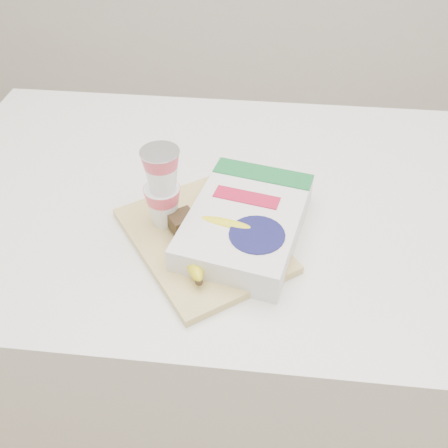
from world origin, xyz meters
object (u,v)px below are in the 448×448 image
object	(u,v)px
yogurt_stack	(162,186)
table	(215,327)
cereal_box	(246,223)
cutting_board	(202,240)
bananas	(205,239)

from	to	relation	value
yogurt_stack	table	bearing A→B (deg)	56.95
table	cereal_box	world-z (taller)	cereal_box
cutting_board	cereal_box	world-z (taller)	cereal_box
cutting_board	bananas	bearing A→B (deg)	-107.60
table	cutting_board	size ratio (longest dim) A/B	3.89
cereal_box	table	bearing A→B (deg)	135.48
table	bananas	xyz separation A→B (m)	(0.01, -0.19, 0.53)
yogurt_stack	cereal_box	xyz separation A→B (m)	(0.16, -0.00, -0.08)
bananas	cutting_board	bearing A→B (deg)	108.93
cutting_board	cereal_box	distance (m)	0.09
cutting_board	bananas	world-z (taller)	bananas
cutting_board	cereal_box	bearing A→B (deg)	-16.04
cutting_board	bananas	size ratio (longest dim) A/B	1.73
bananas	cereal_box	size ratio (longest dim) A/B	0.56
bananas	yogurt_stack	distance (m)	0.13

